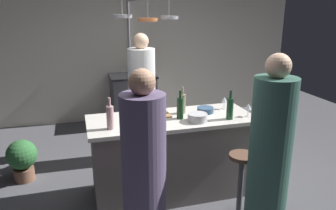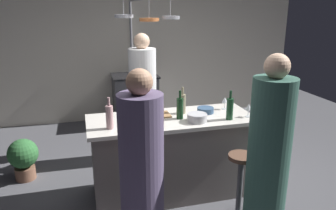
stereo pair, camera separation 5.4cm
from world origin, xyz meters
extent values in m
plane|color=#4C4C51|center=(0.00, 0.00, 0.00)|extent=(9.00, 9.00, 0.00)
cube|color=beige|center=(0.00, 2.85, 1.30)|extent=(6.40, 0.16, 2.60)
cube|color=slate|center=(0.00, 0.00, 0.43)|extent=(1.72, 0.66, 0.86)
cube|color=beige|center=(0.00, 0.00, 0.88)|extent=(1.80, 0.72, 0.04)
cube|color=#47474C|center=(0.00, 2.45, 0.43)|extent=(0.76, 0.60, 0.86)
cube|color=black|center=(0.00, 2.45, 0.88)|extent=(0.80, 0.64, 0.03)
cylinder|color=white|center=(-0.12, 1.00, 0.76)|extent=(0.36, 0.36, 1.53)
sphere|color=#D8AD8C|center=(-0.12, 1.00, 1.62)|extent=(0.21, 0.21, 0.21)
cylinder|color=#4C4C51|center=(-0.49, -0.62, 0.33)|extent=(0.06, 0.06, 0.62)
cylinder|color=brown|center=(-0.49, -0.62, 0.66)|extent=(0.26, 0.26, 0.04)
cylinder|color=#594C6B|center=(-0.51, -0.96, 0.72)|extent=(0.34, 0.34, 1.45)
sphere|color=tan|center=(-0.51, -0.96, 1.53)|extent=(0.20, 0.20, 0.20)
cylinder|color=#4C4C51|center=(0.53, -0.62, 0.33)|extent=(0.06, 0.06, 0.62)
cylinder|color=brown|center=(0.53, -0.62, 0.66)|extent=(0.26, 0.26, 0.04)
cylinder|color=#33594C|center=(0.59, -0.98, 0.75)|extent=(0.36, 0.36, 1.51)
sphere|color=#D8AD8C|center=(0.59, -0.98, 1.60)|extent=(0.21, 0.21, 0.21)
cylinder|color=gray|center=(0.00, 2.70, 1.07)|extent=(0.04, 0.04, 2.15)
cylinder|color=gray|center=(0.00, 1.94, 2.15)|extent=(0.04, 1.52, 0.04)
cylinder|color=gray|center=(-0.30, 1.31, 1.93)|extent=(0.25, 0.25, 0.04)
cylinder|color=gray|center=(-0.30, 1.33, 2.04)|extent=(0.01, 0.01, 0.22)
cylinder|color=#B26638|center=(0.05, 1.33, 1.88)|extent=(0.27, 0.27, 0.04)
cylinder|color=gray|center=(0.05, 1.33, 2.01)|extent=(0.01, 0.01, 0.27)
cylinder|color=gray|center=(0.35, 1.31, 1.90)|extent=(0.25, 0.25, 0.04)
cylinder|color=gray|center=(0.35, 1.33, 2.03)|extent=(0.01, 0.01, 0.25)
cylinder|color=brown|center=(-1.66, 0.75, 0.08)|extent=(0.24, 0.24, 0.16)
sphere|color=#2D6633|center=(-1.66, 0.75, 0.34)|extent=(0.36, 0.36, 0.36)
cube|color=#997047|center=(-0.16, 0.10, 0.91)|extent=(0.32, 0.22, 0.02)
cylinder|color=#382319|center=(-0.15, -0.18, 1.01)|extent=(0.05, 0.05, 0.21)
cylinder|color=gray|center=(0.16, 0.12, 1.01)|extent=(0.07, 0.07, 0.22)
cylinder|color=gray|center=(0.16, 0.12, 1.16)|extent=(0.03, 0.03, 0.08)
cylinder|color=#193D23|center=(0.58, -0.21, 1.01)|extent=(0.07, 0.07, 0.23)
cylinder|color=#193D23|center=(0.58, -0.21, 1.17)|extent=(0.03, 0.03, 0.08)
cylinder|color=#B78C8E|center=(-0.67, -0.16, 1.02)|extent=(0.07, 0.07, 0.23)
cylinder|color=#B78C8E|center=(-0.67, -0.16, 1.17)|extent=(0.03, 0.03, 0.08)
cylinder|color=#143319|center=(0.08, -0.05, 1.01)|extent=(0.07, 0.07, 0.22)
cylinder|color=#143319|center=(0.08, -0.05, 1.17)|extent=(0.03, 0.03, 0.08)
cylinder|color=silver|center=(0.68, 0.14, 0.90)|extent=(0.06, 0.06, 0.01)
cylinder|color=silver|center=(0.68, 0.14, 0.94)|extent=(0.01, 0.01, 0.07)
cone|color=silver|center=(0.68, 0.14, 1.01)|extent=(0.07, 0.07, 0.06)
cylinder|color=silver|center=(0.81, -0.18, 0.90)|extent=(0.06, 0.06, 0.01)
cylinder|color=silver|center=(0.81, -0.18, 0.94)|extent=(0.01, 0.01, 0.07)
cone|color=silver|center=(0.81, -0.18, 1.01)|extent=(0.07, 0.07, 0.06)
cylinder|color=#334C6B|center=(0.42, 0.07, 0.93)|extent=(0.19, 0.19, 0.06)
cylinder|color=#B7B7BC|center=(0.23, -0.18, 0.94)|extent=(0.21, 0.21, 0.08)
camera|label=1|loc=(-0.95, -3.19, 2.04)|focal=34.94mm
camera|label=2|loc=(-0.90, -3.21, 2.04)|focal=34.94mm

